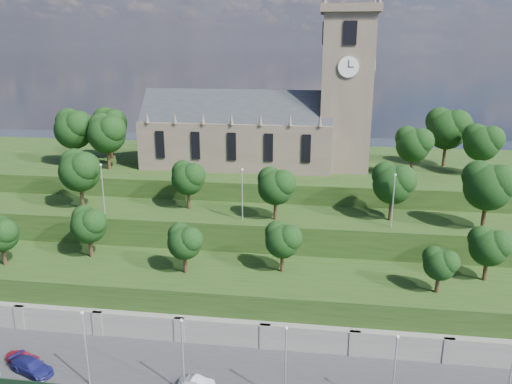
# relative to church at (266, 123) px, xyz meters

# --- Properties ---
(promenade) EXTENTS (160.00, 12.00, 2.00)m
(promenade) POSITION_rel_church_xyz_m (-0.79, -39.98, -21.52)
(promenade) COLOR #2D2D30
(promenade) RESTS_ON ground
(retaining_wall) EXTENTS (160.00, 2.10, 5.00)m
(retaining_wall) POSITION_rel_church_xyz_m (-0.79, -34.01, -20.02)
(retaining_wall) COLOR slate
(retaining_wall) RESTS_ON ground
(embankment_lower) EXTENTS (160.00, 12.00, 8.00)m
(embankment_lower) POSITION_rel_church_xyz_m (-0.79, -27.98, -18.52)
(embankment_lower) COLOR #1E3612
(embankment_lower) RESTS_ON ground
(embankment_upper) EXTENTS (160.00, 10.00, 12.00)m
(embankment_upper) POSITION_rel_church_xyz_m (-0.79, -16.98, -16.52)
(embankment_upper) COLOR #1E3612
(embankment_upper) RESTS_ON ground
(hilltop) EXTENTS (160.00, 32.00, 15.00)m
(hilltop) POSITION_rel_church_xyz_m (-0.79, 4.02, -15.02)
(hilltop) COLOR #1E3612
(hilltop) RESTS_ON ground
(church) EXTENTS (38.60, 12.35, 27.60)m
(church) POSITION_rel_church_xyz_m (0.00, 0.00, 0.00)
(church) COLOR brown
(church) RESTS_ON hilltop
(trees_lower) EXTENTS (64.85, 8.53, 6.99)m
(trees_lower) POSITION_rel_church_xyz_m (-1.82, -27.73, -10.11)
(trees_lower) COLOR #301F12
(trees_lower) RESTS_ON embankment_lower
(trees_upper) EXTENTS (62.70, 8.42, 9.03)m
(trees_upper) POSITION_rel_church_xyz_m (5.20, -17.94, -4.89)
(trees_upper) COLOR #301F12
(trees_upper) RESTS_ON embankment_upper
(trees_hilltop) EXTENTS (74.19, 16.52, 10.08)m
(trees_hilltop) POSITION_rel_church_xyz_m (-2.61, -1.30, -1.17)
(trees_hilltop) COLOR #301F12
(trees_hilltop) RESTS_ON hilltop
(lamp_posts_promenade) EXTENTS (60.36, 0.36, 8.33)m
(lamp_posts_promenade) POSITION_rel_church_xyz_m (-2.79, -43.48, -15.74)
(lamp_posts_promenade) COLOR #B2B2B7
(lamp_posts_promenade) RESTS_ON promenade
(lamp_posts_upper) EXTENTS (40.36, 0.36, 7.37)m
(lamp_posts_upper) POSITION_rel_church_xyz_m (-0.79, -19.98, -6.24)
(lamp_posts_upper) COLOR #B2B2B7
(lamp_posts_upper) RESTS_ON embankment_upper
(car_left) EXTENTS (3.77, 1.93, 1.23)m
(car_left) POSITION_rel_church_xyz_m (-21.70, -40.99, -19.91)
(car_left) COLOR maroon
(car_left) RESTS_ON promenade
(car_middle) EXTENTS (3.60, 1.32, 1.18)m
(car_middle) POSITION_rel_church_xyz_m (-1.81, -42.55, -19.93)
(car_middle) COLOR #AFAFB4
(car_middle) RESTS_ON promenade
(car_right) EXTENTS (5.59, 3.88, 1.50)m
(car_right) POSITION_rel_church_xyz_m (-19.61, -42.59, -19.77)
(car_right) COLOR navy
(car_right) RESTS_ON promenade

